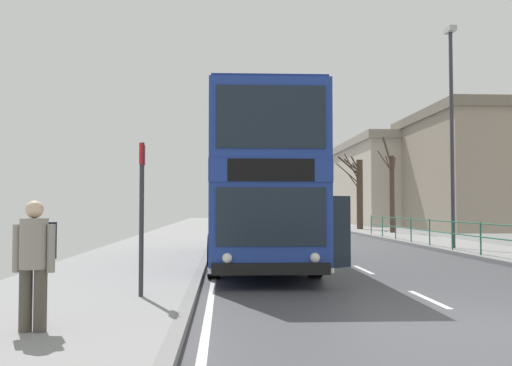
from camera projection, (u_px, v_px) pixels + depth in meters
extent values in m
cube|color=#45454A|center=(498.00, 333.00, 7.60)|extent=(8.40, 140.00, 0.06)
cube|color=silver|center=(428.00, 299.00, 10.20)|extent=(0.12, 2.00, 0.00)
cube|color=silver|center=(363.00, 270.00, 14.99)|extent=(0.12, 2.00, 0.00)
cube|color=silver|center=(330.00, 254.00, 19.78)|extent=(0.12, 2.00, 0.00)
cube|color=silver|center=(309.00, 245.00, 24.56)|extent=(0.12, 2.00, 0.00)
cube|color=silver|center=(296.00, 239.00, 29.35)|extent=(0.12, 2.00, 0.00)
cube|color=silver|center=(286.00, 234.00, 34.14)|extent=(0.12, 2.00, 0.00)
cube|color=silver|center=(278.00, 231.00, 38.93)|extent=(0.12, 2.00, 0.00)
cube|color=silver|center=(272.00, 228.00, 43.72)|extent=(0.12, 2.00, 0.00)
cube|color=silver|center=(268.00, 226.00, 48.51)|extent=(0.12, 2.00, 0.00)
cube|color=silver|center=(264.00, 224.00, 53.29)|extent=(0.12, 2.00, 0.00)
cube|color=silver|center=(261.00, 223.00, 58.08)|extent=(0.12, 2.00, 0.00)
cube|color=silver|center=(205.00, 334.00, 7.39)|extent=(0.12, 133.00, 0.00)
cube|color=slate|center=(179.00, 329.00, 7.37)|extent=(0.20, 140.00, 0.14)
cube|color=gray|center=(15.00, 331.00, 7.25)|extent=(4.00, 140.00, 0.14)
cube|color=navy|center=(259.00, 221.00, 16.30)|extent=(2.61, 10.37, 1.82)
cube|color=navy|center=(259.00, 182.00, 16.35)|extent=(2.63, 10.42, 0.48)
cube|color=navy|center=(259.00, 145.00, 16.40)|extent=(2.61, 10.37, 1.66)
cube|color=navy|center=(259.00, 115.00, 16.43)|extent=(2.53, 10.06, 0.08)
cube|color=#19232D|center=(271.00, 217.00, 11.14)|extent=(2.19, 0.06, 1.17)
cube|color=black|center=(271.00, 170.00, 11.17)|extent=(1.74, 0.05, 0.46)
cube|color=#19232D|center=(271.00, 117.00, 11.22)|extent=(2.19, 0.06, 1.26)
cube|color=black|center=(271.00, 269.00, 11.09)|extent=(2.36, 0.11, 0.24)
cube|color=silver|center=(259.00, 251.00, 16.27)|extent=(2.64, 10.42, 0.10)
cube|color=#19232D|center=(300.00, 212.00, 16.63)|extent=(0.12, 8.06, 0.95)
cube|color=#19232D|center=(301.00, 142.00, 16.45)|extent=(0.13, 9.30, 1.00)
cube|color=#19232D|center=(216.00, 212.00, 16.52)|extent=(0.12, 8.06, 0.95)
cube|color=#19232D|center=(216.00, 142.00, 16.35)|extent=(0.13, 9.30, 1.00)
sphere|color=white|center=(315.00, 258.00, 11.13)|extent=(0.20, 0.20, 0.20)
sphere|color=white|center=(227.00, 258.00, 11.05)|extent=(0.20, 0.20, 0.20)
cube|color=#19232D|center=(337.00, 232.00, 12.25)|extent=(0.68, 0.48, 1.57)
cube|color=black|center=(320.00, 231.00, 12.54)|extent=(0.11, 0.90, 1.57)
cylinder|color=black|center=(315.00, 255.00, 13.36)|extent=(0.31, 1.04, 1.04)
cylinder|color=black|center=(214.00, 256.00, 13.26)|extent=(0.31, 1.04, 1.04)
cylinder|color=black|center=(288.00, 240.00, 19.59)|extent=(0.31, 1.04, 1.04)
cylinder|color=black|center=(220.00, 240.00, 19.48)|extent=(0.31, 1.04, 1.04)
cylinder|color=#236B4C|center=(481.00, 239.00, 17.89)|extent=(0.05, 0.05, 1.05)
cylinder|color=#236B4C|center=(452.00, 235.00, 20.12)|extent=(0.05, 0.05, 1.05)
cylinder|color=#236B4C|center=(430.00, 232.00, 22.35)|extent=(0.05, 0.05, 1.05)
cylinder|color=#236B4C|center=(411.00, 230.00, 24.58)|extent=(0.05, 0.05, 1.05)
cylinder|color=#236B4C|center=(396.00, 228.00, 26.81)|extent=(0.05, 0.05, 1.05)
cylinder|color=#236B4C|center=(382.00, 226.00, 29.04)|extent=(0.05, 0.05, 1.05)
cylinder|color=#236B4C|center=(371.00, 225.00, 31.27)|extent=(0.05, 0.05, 1.05)
cylinder|color=#236B4C|center=(465.00, 223.00, 19.02)|extent=(0.04, 24.59, 0.04)
cylinder|color=#236B4C|center=(466.00, 235.00, 19.00)|extent=(0.04, 24.59, 0.04)
cylinder|color=#4C473D|center=(40.00, 299.00, 6.93)|extent=(0.18, 0.18, 0.81)
cylinder|color=#4C473D|center=(26.00, 298.00, 6.95)|extent=(0.18, 0.18, 0.81)
cylinder|color=gray|center=(34.00, 243.00, 6.97)|extent=(0.38, 0.38, 0.63)
cylinder|color=gray|center=(51.00, 248.00, 6.95)|extent=(0.11, 0.11, 0.59)
cylinder|color=gray|center=(17.00, 248.00, 6.98)|extent=(0.11, 0.11, 0.59)
sphere|color=beige|center=(34.00, 209.00, 6.99)|extent=(0.25, 0.25, 0.22)
cube|color=black|center=(43.00, 241.00, 7.23)|extent=(0.30, 0.21, 0.48)
cylinder|color=#2D2D33|center=(141.00, 219.00, 9.70)|extent=(0.08, 0.08, 2.65)
cube|color=red|center=(142.00, 154.00, 9.77)|extent=(0.04, 0.44, 0.36)
cylinder|color=#38383D|center=(452.00, 140.00, 21.18)|extent=(0.14, 0.14, 8.15)
cube|color=#B2B2AD|center=(450.00, 30.00, 21.36)|extent=(0.28, 0.60, 0.20)
cylinder|color=#423328|center=(360.00, 194.00, 38.87)|extent=(0.43, 0.43, 4.79)
cylinder|color=#423328|center=(348.00, 174.00, 39.29)|extent=(1.53, 0.87, 1.54)
cylinder|color=#423328|center=(352.00, 166.00, 39.06)|extent=(1.11, 0.38, 0.98)
cylinder|color=#423328|center=(354.00, 182.00, 38.89)|extent=(0.86, 0.07, 1.20)
cylinder|color=#423328|center=(349.00, 166.00, 39.16)|extent=(1.51, 0.63, 1.43)
cylinder|color=#423328|center=(355.00, 164.00, 38.64)|extent=(0.85, 0.74, 1.06)
cylinder|color=#423328|center=(352.00, 168.00, 38.80)|extent=(1.18, 0.32, 1.99)
cylinder|color=#423328|center=(356.00, 169.00, 38.27)|extent=(0.88, 1.38, 0.81)
cylinder|color=#423328|center=(392.00, 194.00, 33.65)|extent=(0.29, 0.29, 4.60)
cylinder|color=#423328|center=(389.00, 166.00, 33.47)|extent=(0.59, 0.56, 1.17)
cylinder|color=#423328|center=(387.00, 152.00, 33.33)|extent=(0.90, 0.94, 1.74)
cylinder|color=#423328|center=(393.00, 170.00, 34.38)|extent=(0.74, 1.45, 1.74)
cylinder|color=#423328|center=(385.00, 161.00, 33.87)|extent=(0.84, 0.41, 1.36)
cube|color=gray|center=(490.00, 175.00, 41.84)|extent=(10.62, 12.72, 8.04)
cube|color=#6D6357|center=(489.00, 117.00, 42.03)|extent=(11.05, 13.23, 0.70)
cube|color=#B2A899|center=(417.00, 187.00, 54.90)|extent=(13.72, 17.59, 7.29)
cube|color=gray|center=(417.00, 146.00, 55.07)|extent=(14.27, 18.29, 0.70)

